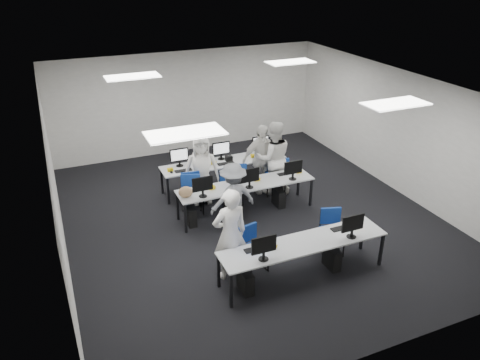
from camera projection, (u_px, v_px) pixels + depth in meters
name	position (u px, v px, depth m)	size (l,w,h in m)	color
room	(250.00, 156.00, 10.12)	(9.00, 9.02, 3.00)	black
ceiling_panels	(251.00, 89.00, 9.48)	(5.20, 4.60, 0.02)	white
desk_front	(304.00, 245.00, 8.49)	(3.20, 0.70, 0.73)	silver
desk_mid	(246.00, 186.00, 10.65)	(3.20, 0.70, 0.73)	silver
desk_back	(224.00, 163.00, 11.81)	(3.20, 0.70, 0.73)	silver
equipment_front	(294.00, 262.00, 8.55)	(2.51, 0.41, 1.19)	#0B2493
equipment_mid	(239.00, 201.00, 10.70)	(2.91, 0.41, 1.19)	white
equipment_back	(231.00, 173.00, 12.03)	(2.91, 0.41, 1.19)	white
chair_0	(253.00, 257.00, 8.85)	(0.52, 0.55, 0.88)	navy
chair_1	(331.00, 239.00, 9.40)	(0.56, 0.58, 0.89)	navy
chair_2	(193.00, 200.00, 10.86)	(0.52, 0.55, 0.93)	navy
chair_3	(231.00, 194.00, 11.20)	(0.51, 0.54, 0.85)	navy
chair_4	(275.00, 181.00, 11.74)	(0.62, 0.65, 0.99)	navy
chair_5	(192.00, 195.00, 11.06)	(0.60, 0.63, 0.94)	navy
chair_6	(237.00, 185.00, 11.55)	(0.61, 0.64, 0.96)	navy
chair_7	(278.00, 178.00, 11.92)	(0.56, 0.59, 0.92)	navy
handbag	(186.00, 192.00, 10.00)	(0.31, 0.20, 0.25)	tan
student_0	(230.00, 234.00, 8.39)	(0.66, 0.43, 1.82)	silver
student_1	(273.00, 158.00, 11.49)	(0.91, 0.71, 1.86)	silver
student_2	(202.00, 169.00, 11.06)	(0.84, 0.55, 1.72)	silver
student_3	(261.00, 159.00, 11.56)	(1.03, 0.43, 1.76)	silver
photographer	(233.00, 198.00, 9.90)	(1.02, 0.59, 1.58)	gray
dslr_camera	(229.00, 158.00, 9.68)	(0.14, 0.18, 0.10)	black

